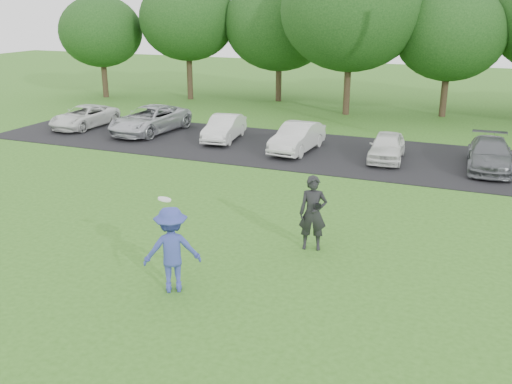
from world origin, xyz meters
TOP-DOWN VIEW (x-y plane):
  - ground at (0.00, 0.00)m, footprint 100.00×100.00m
  - parking_lot at (0.00, 13.00)m, footprint 32.00×6.50m
  - frisbee_player at (-0.59, 0.24)m, footprint 1.41×1.23m
  - camera_bystander at (1.54, 3.47)m, footprint 0.79×0.62m
  - parked_cars at (0.17, 13.08)m, footprint 28.21×4.91m
  - tree_row at (1.51, 22.76)m, footprint 42.39×9.85m

SIDE VIEW (x-z plane):
  - ground at x=0.00m, z-range 0.00..0.00m
  - parking_lot at x=0.00m, z-range 0.00..0.03m
  - parked_cars at x=0.17m, z-range -0.01..1.24m
  - frisbee_player at x=-0.59m, z-range -0.17..2.06m
  - camera_bystander at x=1.54m, z-range 0.00..1.90m
  - tree_row at x=1.51m, z-range 0.59..9.23m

